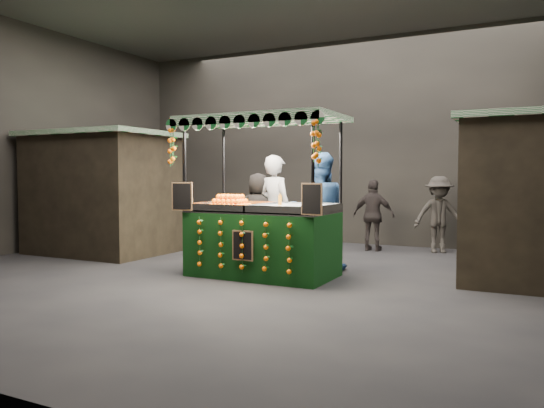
% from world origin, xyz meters
% --- Properties ---
extents(ground, '(12.00, 12.00, 0.00)m').
position_xyz_m(ground, '(0.00, 0.00, 0.00)').
color(ground, black).
rests_on(ground, ground).
extents(market_hall, '(12.10, 10.10, 5.05)m').
position_xyz_m(market_hall, '(0.00, 0.00, 3.38)').
color(market_hall, black).
rests_on(market_hall, ground).
extents(neighbour_stall_left, '(3.00, 2.20, 2.60)m').
position_xyz_m(neighbour_stall_left, '(-4.40, 1.00, 1.31)').
color(neighbour_stall_left, black).
rests_on(neighbour_stall_left, ground).
extents(juice_stall, '(2.72, 1.60, 2.64)m').
position_xyz_m(juice_stall, '(-0.02, 0.13, 0.82)').
color(juice_stall, black).
rests_on(juice_stall, ground).
extents(vendor_grey, '(0.87, 0.72, 2.05)m').
position_xyz_m(vendor_grey, '(-0.36, 1.32, 1.03)').
color(vendor_grey, slate).
rests_on(vendor_grey, ground).
extents(vendor_blue, '(1.25, 1.14, 2.08)m').
position_xyz_m(vendor_blue, '(0.58, 1.16, 1.04)').
color(vendor_blue, navy).
rests_on(vendor_blue, ground).
extents(shopper_0, '(0.67, 0.62, 1.53)m').
position_xyz_m(shopper_0, '(-3.96, 2.96, 0.76)').
color(shopper_0, black).
rests_on(shopper_0, ground).
extents(shopper_1, '(0.91, 0.73, 1.77)m').
position_xyz_m(shopper_1, '(3.85, 2.10, 0.89)').
color(shopper_1, black).
rests_on(shopper_1, ground).
extents(shopper_2, '(0.94, 0.40, 1.59)m').
position_xyz_m(shopper_2, '(0.78, 3.92, 0.80)').
color(shopper_2, black).
rests_on(shopper_2, ground).
extents(shopper_3, '(1.23, 0.98, 1.66)m').
position_xyz_m(shopper_3, '(2.13, 4.28, 0.83)').
color(shopper_3, '#2C2723').
rests_on(shopper_3, ground).
extents(shopper_4, '(0.99, 0.82, 1.73)m').
position_xyz_m(shopper_4, '(-1.36, 2.49, 0.87)').
color(shopper_4, '#282321').
rests_on(shopper_4, ground).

